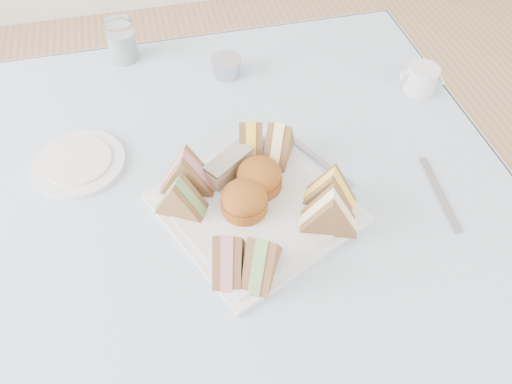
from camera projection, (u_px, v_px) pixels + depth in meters
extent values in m
plane|color=#9E7751|center=(246.00, 346.00, 1.50)|extent=(4.00, 4.00, 0.00)
cube|color=brown|center=(244.00, 286.00, 1.22)|extent=(0.90, 0.90, 0.74)
cube|color=silver|center=(241.00, 188.00, 0.93)|extent=(1.02, 1.02, 0.01)
cube|color=silver|center=(256.00, 208.00, 0.89)|extent=(0.39, 0.39, 0.01)
cylinder|color=#9D551A|center=(244.00, 200.00, 0.86)|extent=(0.11, 0.11, 0.06)
cylinder|color=#9D551A|center=(259.00, 177.00, 0.89)|extent=(0.12, 0.12, 0.06)
cube|color=tan|center=(229.00, 166.00, 0.92)|extent=(0.10, 0.09, 0.04)
cylinder|color=silver|center=(79.00, 163.00, 0.96)|extent=(0.22, 0.22, 0.01)
cylinder|color=white|center=(122.00, 40.00, 1.15)|extent=(0.07, 0.07, 0.10)
cylinder|color=#ACAABE|center=(227.00, 68.00, 1.13)|extent=(0.09, 0.09, 0.04)
cube|color=#ACAABE|center=(440.00, 193.00, 0.92)|extent=(0.03, 0.18, 0.00)
cube|color=#ACAABE|center=(316.00, 158.00, 0.97)|extent=(0.10, 0.18, 0.00)
cylinder|color=silver|center=(421.00, 79.00, 1.09)|extent=(0.08, 0.08, 0.06)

